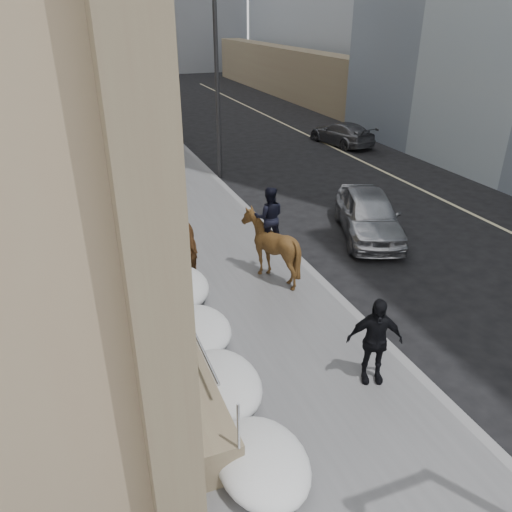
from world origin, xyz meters
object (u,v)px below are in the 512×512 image
Objects in this scene: mounted_horse_right at (270,242)px; pedestrian at (374,341)px; car_silver at (369,214)px; car_grey at (342,133)px; mounted_horse_left at (181,228)px.

pedestrian is (0.26, -4.83, -0.13)m from mounted_horse_right.
mounted_horse_right is 0.58× the size of car_silver.
car_grey is (9.67, 18.06, -0.45)m from pedestrian.
mounted_horse_left is 16.49m from car_grey.
mounted_horse_right is 4.69m from car_silver.
pedestrian is 7.71m from car_silver.
car_silver is at bearing 78.50° from pedestrian.
car_silver is at bearing 160.99° from mounted_horse_left.
mounted_horse_right is at bearing 113.65° from pedestrian.
car_grey is (11.99, 11.30, -0.54)m from mounted_horse_left.
mounted_horse_left is 1.38× the size of pedestrian.
mounted_horse_right is 16.55m from car_grey.
car_grey is at bearing -153.73° from mounted_horse_left.
mounted_horse_right reaches higher than car_grey.
mounted_horse_left is 7.15m from pedestrian.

